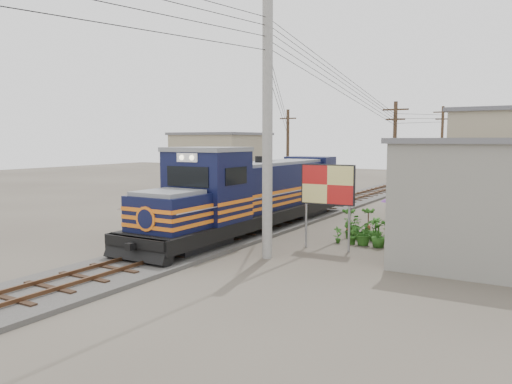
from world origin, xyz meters
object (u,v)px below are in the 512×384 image
Objects in this scene: market_umbrella at (401,197)px; vendor at (401,219)px; billboard at (328,187)px; locomotive at (252,196)px.

market_umbrella is 1.50× the size of vendor.
billboard is 1.58× the size of market_umbrella.
market_umbrella is at bearing 66.43° from billboard.
market_umbrella is at bearing 63.87° from vendor.
billboard is 5.11m from market_umbrella.
locomotive reaches higher than billboard.
billboard is at bearing -111.58° from market_umbrella.
billboard reaches higher than market_umbrella.
billboard is (4.94, -2.12, 0.87)m from locomotive.
locomotive is 4.66× the size of billboard.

